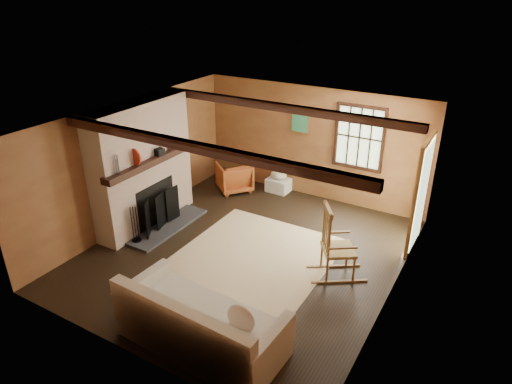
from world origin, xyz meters
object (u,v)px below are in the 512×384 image
Objects in this scene: sofa at (200,328)px; fireplace at (144,170)px; laundry_basket at (278,185)px; rocking_chair at (336,247)px; armchair at (234,177)px.

fireplace is at bearing 145.39° from sofa.
laundry_basket is (-1.35, 4.76, -0.17)m from sofa.
rocking_chair is at bearing -46.43° from laundry_basket.
fireplace is 3.31× the size of armchair.
sofa is at bearing 124.91° from rocking_chair.
armchair is (0.65, 2.10, -0.77)m from fireplace.
armchair is (-2.24, 4.31, 0.01)m from sofa.
armchair is at bearing 120.24° from sofa.
sofa reaches higher than laundry_basket.
laundry_basket is 0.69× the size of armchair.
fireplace is at bearing 58.49° from rocking_chair.
rocking_chair reaches higher than sofa.
sofa is (2.89, -2.21, -0.78)m from fireplace.
rocking_chair is 3.70m from armchair.
fireplace reaches higher than rocking_chair.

